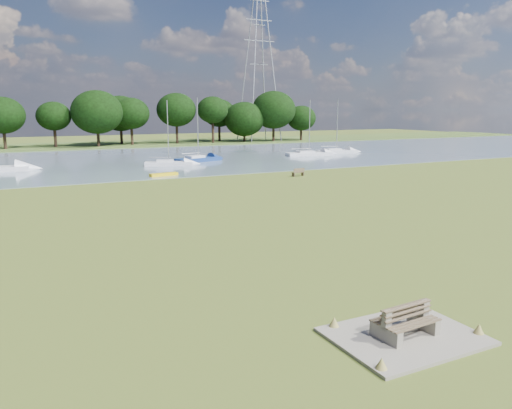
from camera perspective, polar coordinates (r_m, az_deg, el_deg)
name	(u,v)px	position (r m, az deg, el deg)	size (l,w,h in m)	color
ground	(219,233)	(26.91, -4.21, -3.30)	(220.00, 220.00, 0.00)	olive
river	(93,162)	(67.20, -18.15, 4.67)	(220.00, 40.00, 0.10)	slate
far_bank	(66,146)	(96.87, -20.91, 6.21)	(220.00, 20.00, 0.40)	#4C6626
concrete_pad	(405,336)	(15.61, 16.61, -14.23)	(4.20, 3.20, 0.10)	gray
bench_pair	(405,322)	(15.43, 16.70, -12.70)	(1.91, 1.21, 0.99)	gray
riverbank_bench	(298,172)	(49.90, 4.86, 3.70)	(1.37, 0.54, 0.82)	brown
kayak	(164,174)	(50.52, -10.50, 3.39)	(2.87, 0.67, 0.29)	yellow
pylon	(259,40)	(106.63, 0.35, 18.30)	(6.88, 4.82, 32.91)	#979AA0
tree_line	(5,114)	(92.14, -26.77, 9.21)	(123.73, 8.08, 9.78)	black
sailboat_1	(336,150)	(76.81, 9.13, 6.14)	(6.32, 2.90, 8.09)	silver
sailboat_3	(198,158)	(63.90, -6.66, 5.32)	(6.53, 3.67, 7.97)	navy
sailboat_4	(168,162)	(59.93, -9.99, 4.81)	(5.78, 3.38, 7.57)	silver
sailboat_5	(309,153)	(72.32, 6.02, 5.91)	(6.92, 2.78, 7.86)	silver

